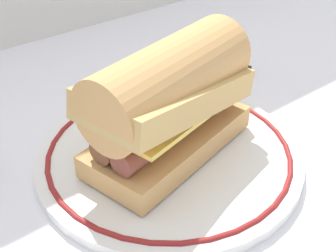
# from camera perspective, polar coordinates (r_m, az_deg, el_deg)

# --- Properties ---
(ground_plane) EXTENTS (1.50, 1.50, 0.00)m
(ground_plane) POSITION_cam_1_polar(r_m,az_deg,el_deg) (0.49, -2.60, -5.60)
(ground_plane) COLOR white
(plate) EXTENTS (0.29, 0.29, 0.01)m
(plate) POSITION_cam_1_polar(r_m,az_deg,el_deg) (0.50, 0.00, -3.48)
(plate) COLOR white
(plate) RESTS_ON ground_plane
(sausage_sandwich) EXTENTS (0.21, 0.13, 0.13)m
(sausage_sandwich) POSITION_cam_1_polar(r_m,az_deg,el_deg) (0.46, 0.00, 3.49)
(sausage_sandwich) COLOR tan
(sausage_sandwich) RESTS_ON plate
(butter_knife) EXTENTS (0.07, 0.13, 0.01)m
(butter_knife) POSITION_cam_1_polar(r_m,az_deg,el_deg) (0.70, 5.85, 7.59)
(butter_knife) COLOR silver
(butter_knife) RESTS_ON ground_plane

